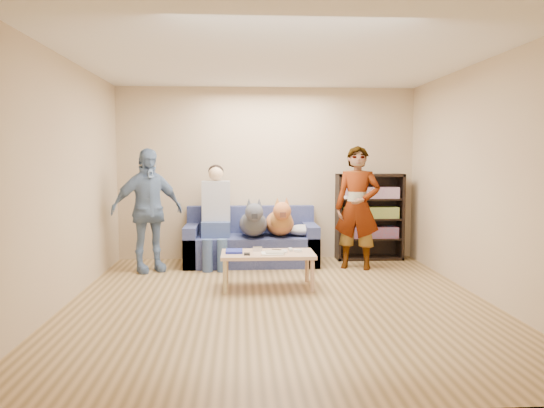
{
  "coord_description": "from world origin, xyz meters",
  "views": [
    {
      "loc": [
        -0.41,
        -5.56,
        1.54
      ],
      "look_at": [
        0.0,
        1.2,
        0.95
      ],
      "focal_mm": 35.0,
      "sensor_mm": 36.0,
      "label": 1
    }
  ],
  "objects": [
    {
      "name": "sofa",
      "position": [
        -0.25,
        2.1,
        0.28
      ],
      "size": [
        1.9,
        0.85,
        0.82
      ],
      "color": "#515B93",
      "rests_on": "ground"
    },
    {
      "name": "notebook_blue",
      "position": [
        -0.48,
        0.69,
        0.43
      ],
      "size": [
        0.2,
        0.26,
        0.03
      ],
      "primitive_type": "cube",
      "color": "navy",
      "rests_on": "coffee_table"
    },
    {
      "name": "dog_tan",
      "position": [
        0.16,
        1.95,
        0.63
      ],
      "size": [
        0.4,
        1.16,
        0.59
      ],
      "color": "#C7803C",
      "rests_on": "sofa"
    },
    {
      "name": "dog_gray",
      "position": [
        -0.22,
        1.88,
        0.63
      ],
      "size": [
        0.4,
        1.24,
        0.58
      ],
      "color": "#45464E",
      "rests_on": "sofa"
    },
    {
      "name": "wall_left",
      "position": [
        -2.25,
        0.0,
        1.3
      ],
      "size": [
        0.0,
        5.0,
        5.0
      ],
      "primitive_type": "plane",
      "rotation": [
        1.57,
        0.0,
        1.57
      ],
      "color": "tan",
      "rests_on": "ground"
    },
    {
      "name": "ground",
      "position": [
        0.0,
        0.0,
        0.0
      ],
      "size": [
        5.0,
        5.0,
        0.0
      ],
      "primitive_type": "plane",
      "color": "brown",
      "rests_on": "ground"
    },
    {
      "name": "wallet",
      "position": [
        -0.33,
        0.52,
        0.43
      ],
      "size": [
        0.07,
        0.12,
        0.02
      ],
      "primitive_type": "cube",
      "color": "black",
      "rests_on": "coffee_table"
    },
    {
      "name": "controller_b",
      "position": [
        0.28,
        0.66,
        0.43
      ],
      "size": [
        0.09,
        0.06,
        0.03
      ],
      "primitive_type": "cube",
      "color": "white",
      "rests_on": "coffee_table"
    },
    {
      "name": "magazine",
      "position": [
        -0.0,
        0.56,
        0.44
      ],
      "size": [
        0.22,
        0.17,
        0.01
      ],
      "primitive_type": "cube",
      "color": "#ADA18B",
      "rests_on": "coffee_table"
    },
    {
      "name": "pen_black",
      "position": [
        0.04,
        0.82,
        0.42
      ],
      "size": [
        0.13,
        0.08,
        0.01
      ],
      "primitive_type": "cylinder",
      "rotation": [
        0.0,
        1.57,
        -0.52
      ],
      "color": "black",
      "rests_on": "coffee_table"
    },
    {
      "name": "held_controller",
      "position": [
        1.02,
        1.46,
        1.01
      ],
      "size": [
        0.04,
        0.12,
        0.03
      ],
      "primitive_type": "cube",
      "rotation": [
        0.0,
        0.0,
        -0.01
      ],
      "color": "silver",
      "rests_on": "person_standing_right"
    },
    {
      "name": "camera_silver",
      "position": [
        -0.2,
        0.76,
        0.45
      ],
      "size": [
        0.11,
        0.06,
        0.05
      ],
      "primitive_type": "cube",
      "color": "#ABAAAF",
      "rests_on": "coffee_table"
    },
    {
      "name": "wall_right",
      "position": [
        2.25,
        0.0,
        1.3
      ],
      "size": [
        0.0,
        5.0,
        5.0
      ],
      "primitive_type": "plane",
      "rotation": [
        1.57,
        0.0,
        -1.57
      ],
      "color": "tan",
      "rests_on": "ground"
    },
    {
      "name": "pen_orange",
      "position": [
        -0.1,
        0.48,
        0.42
      ],
      "size": [
        0.13,
        0.06,
        0.01
      ],
      "primitive_type": "cylinder",
      "rotation": [
        0.0,
        1.57,
        0.35
      ],
      "color": "#D5611E",
      "rests_on": "coffee_table"
    },
    {
      "name": "person_standing_left",
      "position": [
        -1.66,
        1.64,
        0.84
      ],
      "size": [
        1.06,
        0.82,
        1.67
      ],
      "primitive_type": "imported",
      "rotation": [
        0.0,
        0.0,
        0.49
      ],
      "color": "#6888A7",
      "rests_on": "ground"
    },
    {
      "name": "controller_a",
      "position": [
        0.2,
        0.74,
        0.43
      ],
      "size": [
        0.04,
        0.13,
        0.03
      ],
      "primitive_type": "cube",
      "color": "silver",
      "rests_on": "coffee_table"
    },
    {
      "name": "headphone_cup_b",
      "position": [
        0.12,
        0.7,
        0.43
      ],
      "size": [
        0.07,
        0.07,
        0.02
      ],
      "primitive_type": "cylinder",
      "color": "white",
      "rests_on": "coffee_table"
    },
    {
      "name": "ceiling",
      "position": [
        0.0,
        0.0,
        2.6
      ],
      "size": [
        5.0,
        5.0,
        0.0
      ],
      "primitive_type": "plane",
      "rotation": [
        3.14,
        0.0,
        0.0
      ],
      "color": "white",
      "rests_on": "ground"
    },
    {
      "name": "wall_back",
      "position": [
        0.0,
        2.5,
        1.3
      ],
      "size": [
        4.5,
        0.0,
        4.5
      ],
      "primitive_type": "plane",
      "rotation": [
        1.57,
        0.0,
        0.0
      ],
      "color": "tan",
      "rests_on": "ground"
    },
    {
      "name": "coffee_table",
      "position": [
        -0.08,
        0.64,
        0.37
      ],
      "size": [
        1.1,
        0.6,
        0.42
      ],
      "color": "#D7A984",
      "rests_on": "ground"
    },
    {
      "name": "wall_front",
      "position": [
        0.0,
        -2.5,
        1.3
      ],
      "size": [
        4.5,
        0.0,
        4.5
      ],
      "primitive_type": "plane",
      "rotation": [
        -1.57,
        0.0,
        0.0
      ],
      "color": "tan",
      "rests_on": "ground"
    },
    {
      "name": "person_seated",
      "position": [
        -0.75,
        1.97,
        0.77
      ],
      "size": [
        0.4,
        0.73,
        1.47
      ],
      "color": "#3C4D85",
      "rests_on": "sofa"
    },
    {
      "name": "blanket",
      "position": [
        0.48,
        1.96,
        0.51
      ],
      "size": [
        0.44,
        0.38,
        0.15
      ],
      "primitive_type": "ellipsoid",
      "color": "#B1B2B6",
      "rests_on": "sofa"
    },
    {
      "name": "headphone_cup_a",
      "position": [
        0.12,
        0.62,
        0.43
      ],
      "size": [
        0.07,
        0.07,
        0.02
      ],
      "primitive_type": "cylinder",
      "color": "white",
      "rests_on": "coffee_table"
    },
    {
      "name": "papers",
      "position": [
        -0.03,
        0.54,
        0.43
      ],
      "size": [
        0.26,
        0.2,
        0.02
      ],
      "primitive_type": "cube",
      "color": "white",
      "rests_on": "coffee_table"
    },
    {
      "name": "person_standing_right",
      "position": [
        1.22,
        1.66,
        0.85
      ],
      "size": [
        0.73,
        0.6,
        1.7
      ],
      "primitive_type": "imported",
      "rotation": [
        0.0,
        0.0,
        -0.36
      ],
      "color": "gray",
      "rests_on": "ground"
    },
    {
      "name": "bookshelf",
      "position": [
        1.55,
        2.33,
        0.68
      ],
      "size": [
        1.0,
        0.34,
        1.3
      ],
      "color": "black",
      "rests_on": "ground"
    }
  ]
}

